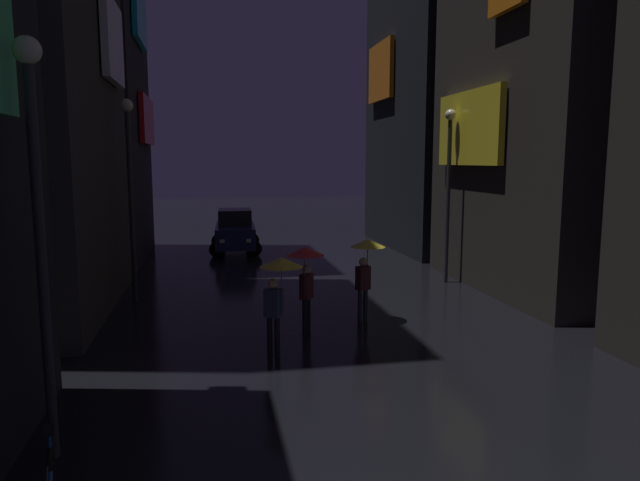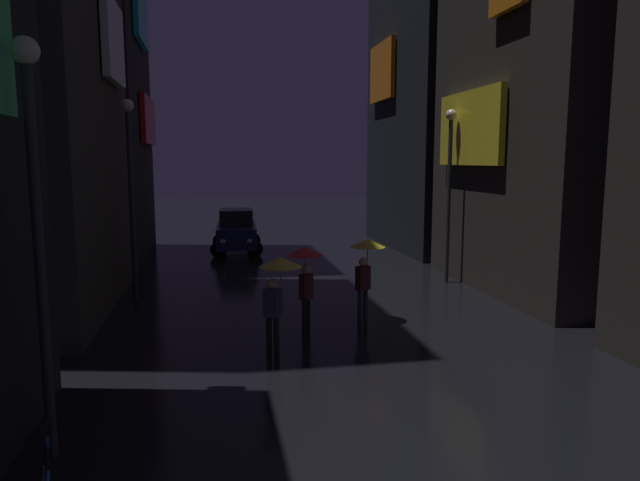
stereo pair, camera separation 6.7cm
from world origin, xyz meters
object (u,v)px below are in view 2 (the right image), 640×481
object	(u,v)px
car_distant	(236,231)
streetlamp_left_near	(36,204)
streetlamp_right_far	(449,176)
streetlamp_left_far	(131,178)
pedestrian_midstreet_centre_yellow	(366,257)
pedestrian_midstreet_left_red	(305,266)
pedestrian_near_crossing_yellow	(278,279)

from	to	relation	value
car_distant	streetlamp_left_near	distance (m)	18.26
streetlamp_right_far	streetlamp_left_far	world-z (taller)	streetlamp_left_far
car_distant	streetlamp_left_near	world-z (taller)	streetlamp_left_near
car_distant	streetlamp_left_far	xyz separation A→B (m)	(-3.31, -8.74, 2.68)
pedestrian_midstreet_centre_yellow	streetlamp_right_far	size ratio (longest dim) A/B	0.37
pedestrian_midstreet_left_red	streetlamp_right_far	xyz separation A→B (m)	(5.64, 4.94, 1.91)
streetlamp_left_far	streetlamp_left_near	xyz separation A→B (m)	(0.00, -9.02, -0.08)
pedestrian_midstreet_left_red	streetlamp_right_far	size ratio (longest dim) A/B	0.37
car_distant	streetlamp_right_far	xyz separation A→B (m)	(6.69, -7.99, 2.65)
pedestrian_midstreet_left_red	streetlamp_left_near	size ratio (longest dim) A/B	0.37
pedestrian_midstreet_centre_yellow	streetlamp_left_far	size ratio (longest dim) A/B	0.37
streetlamp_right_far	streetlamp_left_near	bearing A→B (deg)	-135.65
streetlamp_left_near	pedestrian_midstreet_centre_yellow	bearing A→B (deg)	43.31
pedestrian_midstreet_centre_yellow	streetlamp_right_far	world-z (taller)	streetlamp_right_far
streetlamp_right_far	streetlamp_left_far	bearing A→B (deg)	-175.69
streetlamp_right_far	car_distant	bearing A→B (deg)	129.96
pedestrian_midstreet_left_red	streetlamp_left_far	world-z (taller)	streetlamp_left_far
pedestrian_midstreet_left_red	streetlamp_left_far	size ratio (longest dim) A/B	0.37
pedestrian_near_crossing_yellow	streetlamp_right_far	bearing A→B (deg)	44.43
streetlamp_left_near	pedestrian_near_crossing_yellow	bearing A→B (deg)	44.21
pedestrian_midstreet_left_red	streetlamp_right_far	world-z (taller)	streetlamp_right_far
pedestrian_near_crossing_yellow	streetlamp_right_far	xyz separation A→B (m)	(6.43, 6.30, 1.91)
streetlamp_left_near	car_distant	bearing A→B (deg)	79.46
pedestrian_midstreet_centre_yellow	streetlamp_right_far	distance (m)	5.96
pedestrian_near_crossing_yellow	streetlamp_right_far	size ratio (longest dim) A/B	0.37
pedestrian_midstreet_left_red	streetlamp_left_near	world-z (taller)	streetlamp_left_near
streetlamp_right_far	pedestrian_midstreet_left_red	bearing A→B (deg)	-138.81
pedestrian_midstreet_left_red	streetlamp_left_far	xyz separation A→B (m)	(-4.36, 4.18, 1.93)
pedestrian_midstreet_centre_yellow	streetlamp_left_near	size ratio (longest dim) A/B	0.37
streetlamp_right_far	streetlamp_left_near	world-z (taller)	streetlamp_right_far
pedestrian_midstreet_left_red	streetlamp_left_near	bearing A→B (deg)	-132.01
pedestrian_midstreet_centre_yellow	car_distant	bearing A→B (deg)	102.91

